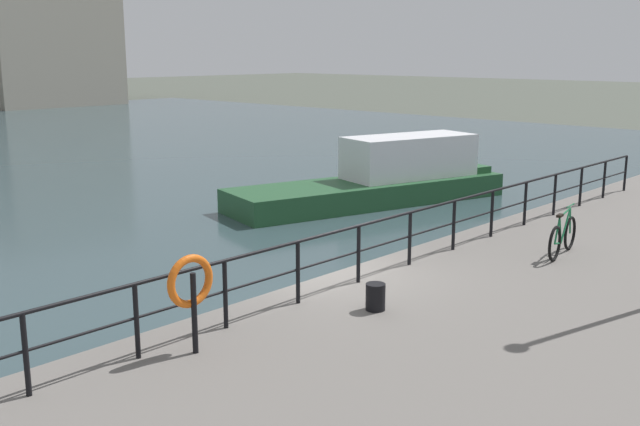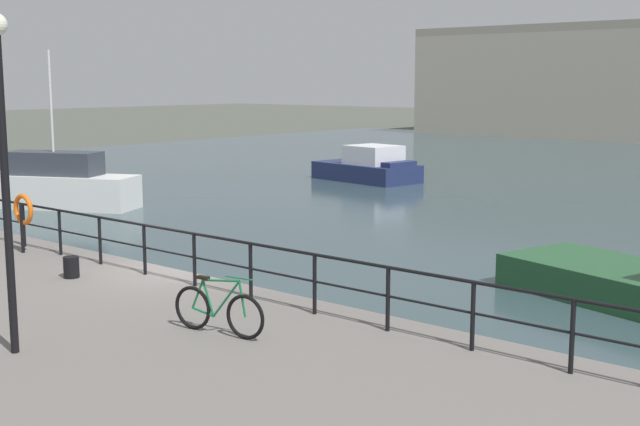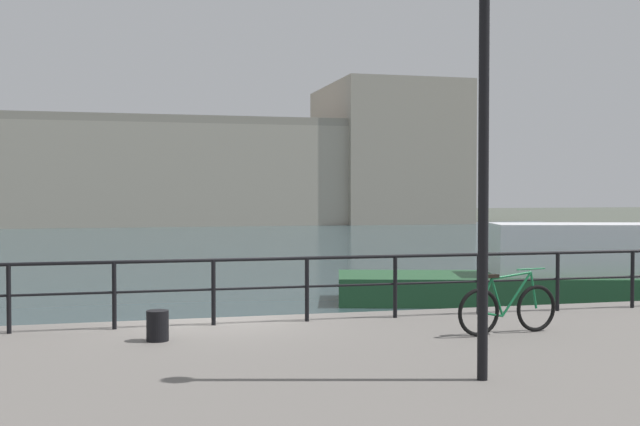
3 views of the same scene
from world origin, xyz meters
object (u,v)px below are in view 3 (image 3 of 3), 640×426
(moored_cabin_cruiser, at_px, (541,273))
(mooring_bollard, at_px, (158,326))
(harbor_building, at_px, (204,170))
(quay_lamp_post, at_px, (484,106))
(parked_bicycle, at_px, (508,308))

(moored_cabin_cruiser, relative_size, mooring_bollard, 23.33)
(harbor_building, relative_size, quay_lamp_post, 12.53)
(harbor_building, distance_m, moored_cabin_cruiser, 56.78)
(parked_bicycle, bearing_deg, moored_cabin_cruiser, 48.63)
(mooring_bollard, bearing_deg, parked_bicycle, -8.05)
(harbor_building, height_order, quay_lamp_post, harbor_building)
(mooring_bollard, bearing_deg, harbor_building, 83.66)
(moored_cabin_cruiser, distance_m, quay_lamp_post, 14.19)
(mooring_bollard, height_order, quay_lamp_post, quay_lamp_post)
(quay_lamp_post, bearing_deg, harbor_building, 86.89)
(parked_bicycle, distance_m, mooring_bollard, 5.22)
(moored_cabin_cruiser, xyz_separation_m, mooring_bollard, (-10.92, -8.34, 0.36))
(harbor_building, xyz_separation_m, mooring_bollard, (-7.21, -64.83, -3.94))
(parked_bicycle, height_order, quay_lamp_post, quay_lamp_post)
(harbor_building, height_order, mooring_bollard, harbor_building)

